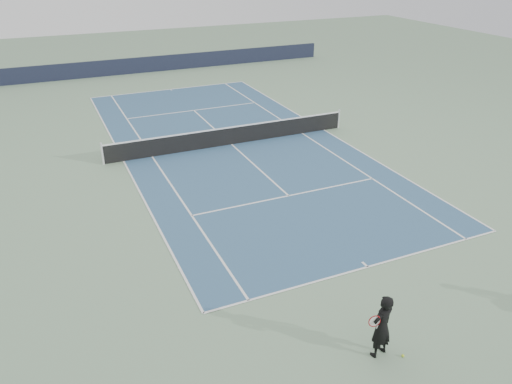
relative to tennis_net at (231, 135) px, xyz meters
name	(u,v)px	position (x,y,z in m)	size (l,w,h in m)	color
ground	(232,145)	(0.00, 0.00, -0.50)	(80.00, 80.00, 0.00)	gray
court_surface	(232,144)	(0.00, 0.00, -0.50)	(10.97, 23.77, 0.01)	#325677
tennis_net	(231,135)	(0.00, 0.00, 0.00)	(12.90, 0.10, 1.07)	silver
windscreen_far	(150,64)	(0.00, 17.88, 0.10)	(30.00, 0.25, 1.20)	black
tennis_player	(382,326)	(-1.97, -15.10, 0.38)	(0.83, 0.62, 1.77)	black
tennis_ball	(403,356)	(-1.46, -15.44, -0.47)	(0.07, 0.07, 0.07)	#C5E22E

